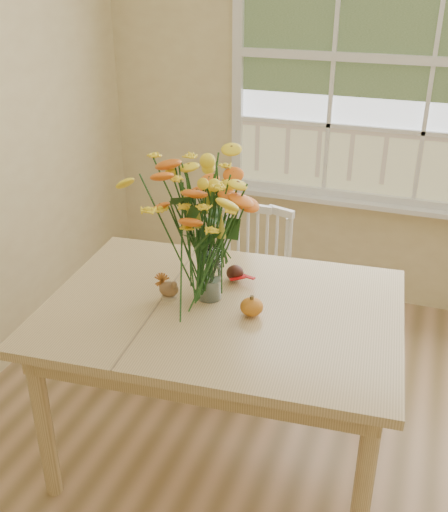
% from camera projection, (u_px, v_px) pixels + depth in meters
% --- Properties ---
extents(wall_back, '(4.00, 0.02, 2.70)m').
position_uv_depth(wall_back, '(429.00, 97.00, 3.39)').
color(wall_back, beige).
rests_on(wall_back, floor).
extents(window, '(2.42, 0.12, 1.74)m').
position_uv_depth(window, '(434.00, 65.00, 3.28)').
color(window, silver).
rests_on(window, wall_back).
extents(dining_table, '(1.52, 1.15, 0.77)m').
position_uv_depth(dining_table, '(222.00, 325.00, 2.49)').
color(dining_table, tan).
rests_on(dining_table, floor).
extents(windsor_chair, '(0.40, 0.38, 0.86)m').
position_uv_depth(windsor_chair, '(252.00, 278.00, 3.27)').
color(windsor_chair, white).
rests_on(windsor_chair, floor).
extents(flower_vase, '(0.47, 0.47, 0.56)m').
position_uv_depth(flower_vase, '(209.00, 223.00, 2.36)').
color(flower_vase, white).
rests_on(flower_vase, dining_table).
extents(pumpkin, '(0.09, 0.09, 0.07)m').
position_uv_depth(pumpkin, '(252.00, 308.00, 2.37)').
color(pumpkin, '#C66B17').
rests_on(pumpkin, dining_table).
extents(turkey_figurine, '(0.09, 0.08, 0.10)m').
position_uv_depth(turkey_figurine, '(169.00, 289.00, 2.49)').
color(turkey_figurine, '#CCB78C').
rests_on(turkey_figurine, dining_table).
extents(dark_gourd, '(0.13, 0.08, 0.07)m').
position_uv_depth(dark_gourd, '(235.00, 274.00, 2.63)').
color(dark_gourd, '#38160F').
rests_on(dark_gourd, dining_table).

